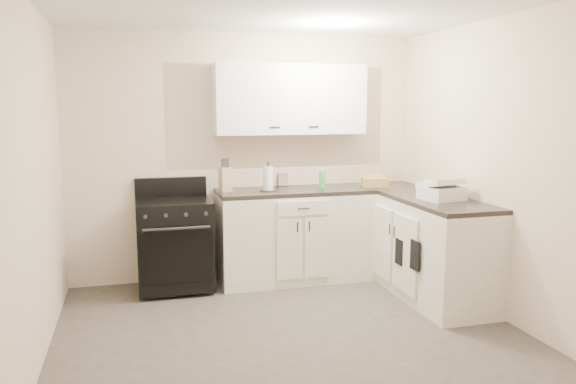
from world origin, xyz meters
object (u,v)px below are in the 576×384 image
object	(u,v)px
countertop_grill	(442,193)
stove	(175,244)
wicker_basket	(375,182)
paper_towel	(268,179)
knife_block	(225,180)

from	to	relation	value
countertop_grill	stove	bearing A→B (deg)	147.52
wicker_basket	countertop_grill	size ratio (longest dim) A/B	0.82
paper_towel	wicker_basket	distance (m)	1.15
stove	countertop_grill	bearing A→B (deg)	-22.46
knife_block	wicker_basket	distance (m)	1.57
paper_towel	wicker_basket	bearing A→B (deg)	-0.30
knife_block	paper_towel	distance (m)	0.42
stove	countertop_grill	world-z (taller)	countertop_grill
stove	countertop_grill	size ratio (longest dim) A/B	2.57
knife_block	countertop_grill	distance (m)	2.06
paper_towel	countertop_grill	bearing A→B (deg)	-34.68
wicker_basket	knife_block	bearing A→B (deg)	177.20
stove	knife_block	xyz separation A→B (m)	(0.51, 0.07, 0.60)
paper_towel	knife_block	bearing A→B (deg)	170.39
stove	knife_block	world-z (taller)	knife_block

